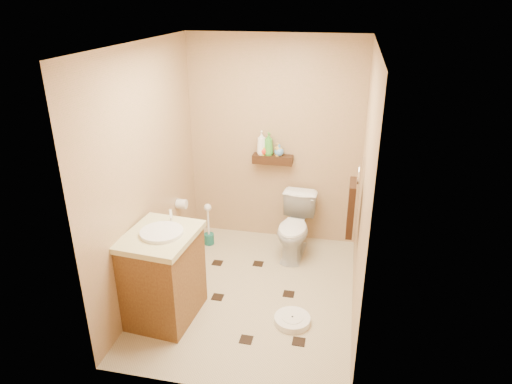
# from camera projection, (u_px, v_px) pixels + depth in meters

# --- Properties ---
(ground) EXTENTS (2.50, 2.50, 0.00)m
(ground) POSITION_uv_depth(u_px,v_px,m) (251.00, 293.00, 4.59)
(ground) COLOR #C5B790
(ground) RESTS_ON ground
(wall_back) EXTENTS (2.00, 0.04, 2.40)m
(wall_back) POSITION_uv_depth(u_px,v_px,m) (274.00, 142.00, 5.24)
(wall_back) COLOR tan
(wall_back) RESTS_ON ground
(wall_front) EXTENTS (2.00, 0.04, 2.40)m
(wall_front) POSITION_uv_depth(u_px,v_px,m) (209.00, 253.00, 2.99)
(wall_front) COLOR tan
(wall_front) RESTS_ON ground
(wall_left) EXTENTS (0.04, 2.50, 2.40)m
(wall_left) POSITION_uv_depth(u_px,v_px,m) (147.00, 174.00, 4.30)
(wall_left) COLOR tan
(wall_left) RESTS_ON ground
(wall_right) EXTENTS (0.04, 2.50, 2.40)m
(wall_right) POSITION_uv_depth(u_px,v_px,m) (364.00, 192.00, 3.92)
(wall_right) COLOR tan
(wall_right) RESTS_ON ground
(ceiling) EXTENTS (2.00, 2.50, 0.02)m
(ceiling) POSITION_uv_depth(u_px,v_px,m) (250.00, 44.00, 3.63)
(ceiling) COLOR white
(ceiling) RESTS_ON wall_back
(wall_shelf) EXTENTS (0.46, 0.14, 0.10)m
(wall_shelf) POSITION_uv_depth(u_px,v_px,m) (273.00, 159.00, 5.24)
(wall_shelf) COLOR #3A230F
(wall_shelf) RESTS_ON wall_back
(floor_accents) EXTENTS (1.15, 1.32, 0.01)m
(floor_accents) POSITION_uv_depth(u_px,v_px,m) (253.00, 297.00, 4.53)
(floor_accents) COLOR black
(floor_accents) RESTS_ON ground
(toilet) EXTENTS (0.43, 0.70, 0.69)m
(toilet) POSITION_uv_depth(u_px,v_px,m) (295.00, 227.00, 5.14)
(toilet) COLOR white
(toilet) RESTS_ON ground
(vanity) EXTENTS (0.64, 0.75, 1.00)m
(vanity) POSITION_uv_depth(u_px,v_px,m) (164.00, 274.00, 4.11)
(vanity) COLOR brown
(vanity) RESTS_ON ground
(bathroom_scale) EXTENTS (0.33, 0.33, 0.07)m
(bathroom_scale) POSITION_uv_depth(u_px,v_px,m) (292.00, 320.00, 4.16)
(bathroom_scale) COLOR white
(bathroom_scale) RESTS_ON ground
(toilet_brush) EXTENTS (0.12, 0.12, 0.53)m
(toilet_brush) POSITION_uv_depth(u_px,v_px,m) (209.00, 230.00, 5.42)
(toilet_brush) COLOR #186055
(toilet_brush) RESTS_ON ground
(towel_ring) EXTENTS (0.12, 0.30, 0.76)m
(towel_ring) POSITION_uv_depth(u_px,v_px,m) (352.00, 205.00, 4.27)
(towel_ring) COLOR silver
(towel_ring) RESTS_ON wall_right
(toilet_paper) EXTENTS (0.12, 0.11, 0.12)m
(toilet_paper) POSITION_uv_depth(u_px,v_px,m) (182.00, 204.00, 5.11)
(toilet_paper) COLOR white
(toilet_paper) RESTS_ON wall_left
(bottle_a) EXTENTS (0.13, 0.13, 0.28)m
(bottle_a) POSITION_uv_depth(u_px,v_px,m) (262.00, 143.00, 5.19)
(bottle_a) COLOR white
(bottle_a) RESTS_ON wall_shelf
(bottle_b) EXTENTS (0.09, 0.09, 0.14)m
(bottle_b) POSITION_uv_depth(u_px,v_px,m) (263.00, 149.00, 5.21)
(bottle_b) COLOR yellow
(bottle_b) RESTS_ON wall_shelf
(bottle_c) EXTENTS (0.15, 0.15, 0.14)m
(bottle_c) POSITION_uv_depth(u_px,v_px,m) (264.00, 149.00, 5.21)
(bottle_c) COLOR #F6391D
(bottle_c) RESTS_ON wall_shelf
(bottle_d) EXTENTS (0.14, 0.14, 0.26)m
(bottle_d) POSITION_uv_depth(u_px,v_px,m) (269.00, 144.00, 5.17)
(bottle_d) COLOR green
(bottle_d) RESTS_ON wall_shelf
(bottle_e) EXTENTS (0.09, 0.09, 0.15)m
(bottle_e) POSITION_uv_depth(u_px,v_px,m) (278.00, 149.00, 5.17)
(bottle_e) COLOR #EAB44E
(bottle_e) RESTS_ON wall_shelf
(bottle_f) EXTENTS (0.11, 0.11, 0.14)m
(bottle_f) POSITION_uv_depth(u_px,v_px,m) (279.00, 150.00, 5.17)
(bottle_f) COLOR #5793DA
(bottle_f) RESTS_ON wall_shelf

